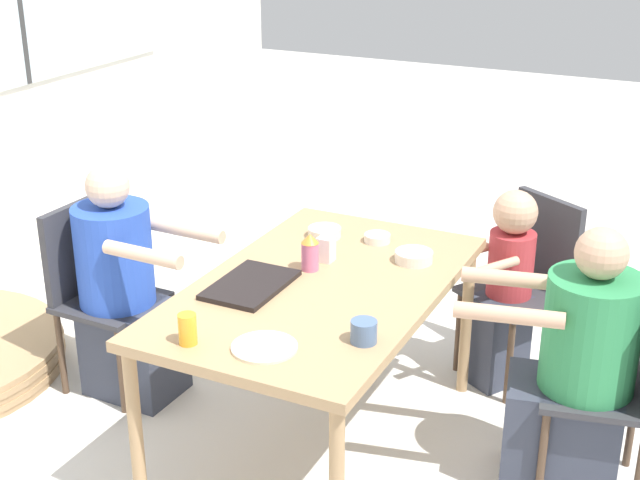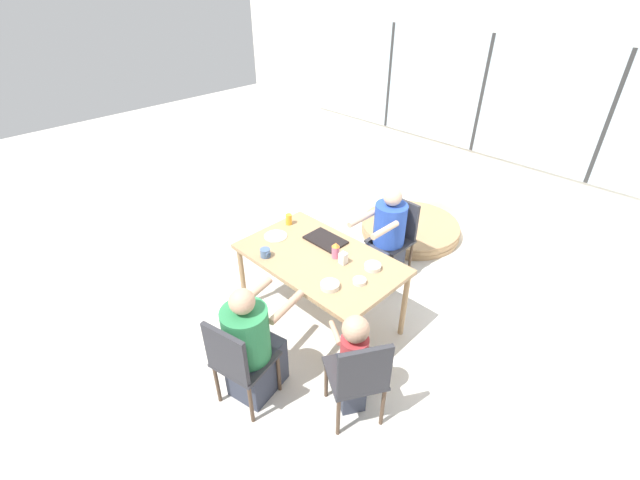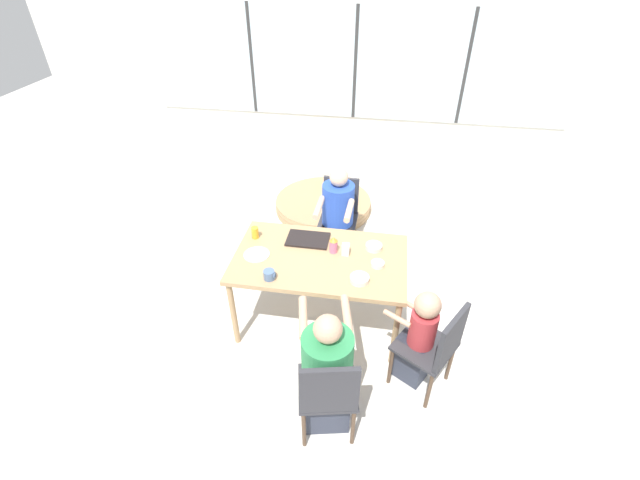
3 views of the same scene
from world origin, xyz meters
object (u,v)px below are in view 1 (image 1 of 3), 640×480
(person_toddler, at_px, (505,292))
(person_woman_green_shirt, at_px, (125,296))
(person_man_blue_shirt, at_px, (574,377))
(coffee_mug, at_px, (364,331))
(chair_for_man_blue_shirt, at_px, (624,373))
(bowl_cereal, at_px, (325,232))
(bowl_fruit, at_px, (377,238))
(chair_for_toddler, at_px, (531,273))
(milk_carton_small, at_px, (326,249))
(sippy_cup, at_px, (310,252))
(bowl_white_shallow, at_px, (414,257))
(juice_glass, at_px, (188,329))
(chair_for_woman_green_shirt, at_px, (94,281))

(person_toddler, bearing_deg, person_woman_green_shirt, 60.25)
(person_man_blue_shirt, distance_m, coffee_mug, 0.88)
(chair_for_man_blue_shirt, distance_m, bowl_cereal, 1.35)
(bowl_cereal, height_order, bowl_fruit, bowl_cereal)
(chair_for_toddler, distance_m, milk_carton_small, 1.06)
(sippy_cup, distance_m, bowl_white_shallow, 0.43)
(juice_glass, bearing_deg, chair_for_toddler, -26.06)
(juice_glass, height_order, bowl_cereal, juice_glass)
(juice_glass, distance_m, bowl_white_shallow, 1.07)
(chair_for_man_blue_shirt, bearing_deg, person_woman_green_shirt, 83.79)
(person_woman_green_shirt, xyz_separation_m, bowl_white_shallow, (0.33, -1.22, 0.29))
(chair_for_toddler, xyz_separation_m, coffee_mug, (-1.33, 0.26, 0.27))
(chair_for_toddler, height_order, sippy_cup, sippy_cup)
(chair_for_man_blue_shirt, height_order, coffee_mug, chair_for_man_blue_shirt)
(juice_glass, height_order, milk_carton_small, juice_glass)
(person_man_blue_shirt, bearing_deg, person_woman_green_shirt, 83.24)
(person_woman_green_shirt, relative_size, person_toddler, 1.15)
(chair_for_man_blue_shirt, height_order, bowl_cereal, chair_for_man_blue_shirt)
(bowl_white_shallow, bearing_deg, chair_for_man_blue_shirt, -97.57)
(chair_for_toddler, relative_size, bowl_fruit, 7.70)
(juice_glass, relative_size, bowl_white_shallow, 0.70)
(sippy_cup, bearing_deg, chair_for_man_blue_shirt, -83.41)
(bowl_white_shallow, bearing_deg, bowl_cereal, 79.11)
(milk_carton_small, bearing_deg, juice_glass, 172.42)
(chair_for_toddler, xyz_separation_m, bowl_white_shallow, (-0.62, 0.35, 0.25))
(chair_for_man_blue_shirt, bearing_deg, person_toddler, 32.88)
(chair_for_man_blue_shirt, bearing_deg, juice_glass, 111.27)
(person_man_blue_shirt, relative_size, coffee_mug, 11.09)
(chair_for_woman_green_shirt, bearing_deg, chair_for_man_blue_shirt, 96.76)
(person_man_blue_shirt, relative_size, bowl_white_shallow, 6.93)
(sippy_cup, xyz_separation_m, bowl_fruit, (0.39, -0.13, -0.06))
(bowl_white_shallow, height_order, bowl_fruit, bowl_white_shallow)
(person_toddler, xyz_separation_m, coffee_mug, (-1.19, 0.18, 0.33))
(chair_for_toddler, height_order, person_man_blue_shirt, person_man_blue_shirt)
(person_man_blue_shirt, height_order, bowl_white_shallow, person_man_blue_shirt)
(chair_for_woman_green_shirt, distance_m, milk_carton_small, 1.12)
(chair_for_man_blue_shirt, relative_size, bowl_white_shallow, 5.58)
(person_woman_green_shirt, xyz_separation_m, juice_glass, (-0.64, -0.79, 0.32))
(bowl_fruit, bearing_deg, chair_for_man_blue_shirt, -102.79)
(person_man_blue_shirt, height_order, sippy_cup, person_man_blue_shirt)
(sippy_cup, relative_size, bowl_fruit, 1.37)
(person_man_blue_shirt, xyz_separation_m, juice_glass, (-0.82, 1.13, 0.33))
(sippy_cup, distance_m, bowl_fruit, 0.41)
(sippy_cup, relative_size, milk_carton_small, 1.49)
(bowl_cereal, bearing_deg, person_woman_green_shirt, 118.25)
(sippy_cup, height_order, bowl_white_shallow, sippy_cup)
(milk_carton_small, bearing_deg, chair_for_woman_green_shirt, 99.62)
(chair_for_woman_green_shirt, height_order, juice_glass, chair_for_woman_green_shirt)
(juice_glass, bearing_deg, chair_for_man_blue_shirt, -56.57)
(chair_for_toddler, relative_size, juice_glass, 7.93)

